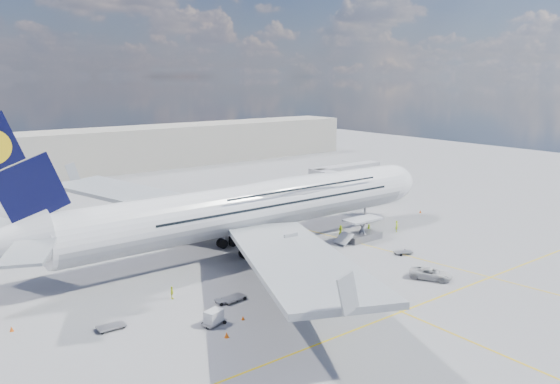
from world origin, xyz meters
TOP-DOWN VIEW (x-y plane):
  - ground at (0.00, 0.00)m, footprint 300.00×300.00m
  - taxi_line_main at (0.00, 0.00)m, footprint 0.25×220.00m
  - taxi_line_cross at (0.00, -20.00)m, footprint 120.00×0.25m
  - taxi_line_diag at (14.00, 10.00)m, footprint 14.16×99.06m
  - airliner at (0.26, 10.00)m, footprint 77.26×79.15m
  - jet_bridge at (29.81, 20.94)m, footprint 18.80×12.10m
  - cargo_loader at (16.82, 2.89)m, footprint 8.53×3.20m
  - terminal at (0.00, 95.00)m, footprint 180.00×16.00m
  - tree_line at (40.00, 140.00)m, footprint 160.00×6.00m
  - dolly_row_a at (-14.61, -5.37)m, footprint 2.93×1.85m
  - dolly_row_b at (-19.01, -9.76)m, footprint 2.98×2.19m
  - dolly_row_c at (-13.77, -5.50)m, footprint 3.28×2.07m
  - dolly_back at (-28.34, -3.94)m, footprint 2.97×1.65m
  - dolly_nose_far at (16.58, -6.24)m, footprint 3.04×2.32m
  - dolly_nose_near at (-0.56, 0.74)m, footprint 3.30×2.41m
  - baggage_tug at (-2.29, 0.17)m, footprint 2.69×1.37m
  - catering_truck_inner at (-7.94, 23.22)m, footprint 6.81×3.08m
  - catering_truck_outer at (-23.51, 38.77)m, footprint 7.31×3.12m
  - service_van at (11.26, -15.40)m, footprint 4.99×6.04m
  - crew_nose at (25.27, 2.56)m, footprint 0.86×0.83m
  - crew_loader at (20.04, 4.16)m, footprint 1.12×1.04m
  - crew_wing at (-19.42, -0.47)m, footprint 0.85×1.00m
  - crew_van at (16.07, 7.07)m, footprint 0.84×1.00m
  - crew_tug at (-4.35, -14.45)m, footprint 1.06×0.64m
  - cone_nose at (39.55, 8.75)m, footprint 0.47×0.47m
  - cone_wing_left_inner at (-13.53, 30.95)m, footprint 0.47×0.47m
  - cone_wing_left_outer at (-10.80, 39.35)m, footprint 0.45×0.45m
  - cone_wing_right_inner at (-15.78, -10.64)m, footprint 0.38×0.38m
  - cone_wing_right_outer at (-19.47, -13.13)m, footprint 0.49×0.49m
  - cone_tail at (-36.97, 2.03)m, footprint 0.44×0.44m

SIDE VIEW (x-z plane):
  - ground at x=0.00m, z-range 0.00..0.00m
  - taxi_line_main at x=0.00m, z-range 0.00..0.01m
  - taxi_line_cross at x=0.00m, z-range 0.00..0.01m
  - taxi_line_diag at x=14.00m, z-range 0.00..0.01m
  - cone_wing_right_inner at x=-15.78m, z-range -0.01..0.48m
  - cone_tail at x=-36.97m, z-range -0.01..0.56m
  - cone_wing_left_outer at x=-10.80m, z-range -0.01..0.57m
  - cone_nose at x=39.55m, z-range -0.01..0.58m
  - cone_wing_left_inner at x=-13.53m, z-range -0.01..0.59m
  - cone_wing_right_outer at x=-19.47m, z-range -0.01..0.61m
  - dolly_nose_far at x=16.58m, z-range 0.11..0.50m
  - dolly_row_a at x=-14.61m, z-range 0.11..0.51m
  - dolly_back at x=-28.34m, z-range 0.12..0.54m
  - dolly_row_c at x=-13.77m, z-range 0.12..0.57m
  - baggage_tug at x=-2.29m, z-range -0.10..1.54m
  - service_van at x=11.26m, z-range 0.00..1.53m
  - crew_wing at x=-19.42m, z-range 0.00..1.61m
  - crew_tug at x=-4.35m, z-range 0.00..1.61m
  - crew_van at x=16.07m, z-range 0.00..1.74m
  - dolly_row_b at x=-19.01m, z-range 0.06..1.75m
  - crew_loader at x=20.04m, z-range 0.00..1.86m
  - crew_nose at x=25.27m, z-range 0.00..1.99m
  - dolly_nose_near at x=-0.56m, z-range 0.07..1.94m
  - cargo_loader at x=16.82m, z-range -0.59..3.09m
  - catering_truck_inner at x=-7.94m, z-range -0.11..3.84m
  - catering_truck_outer at x=-23.51m, z-range -0.15..4.14m
  - tree_line at x=40.00m, z-range 0.00..8.00m
  - terminal at x=0.00m, z-range 0.00..12.00m
  - jet_bridge at x=29.81m, z-range 2.60..11.10m
  - airliner at x=0.26m, z-range -4.98..18.72m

